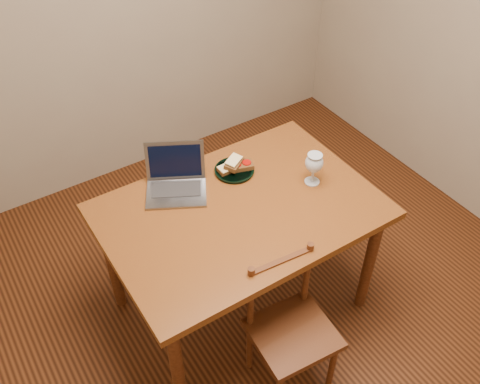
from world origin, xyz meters
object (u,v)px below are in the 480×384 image
table (240,221)px  plate (234,171)px  milk_glass (314,169)px  laptop (176,178)px  chair (291,324)px

table → plate: bearing=63.7°
plate → table: bearing=-116.3°
milk_glass → plate: bearing=135.7°
table → plate: 0.29m
laptop → milk_glass: bearing=-1.5°
milk_glass → laptop: bearing=150.0°
chair → laptop: 0.89m
chair → plate: 0.82m
plate → milk_glass: bearing=-44.3°
chair → laptop: (-0.14, 0.80, 0.37)m
table → laptop: size_ratio=3.39×
table → milk_glass: size_ratio=7.38×
chair → laptop: laptop is taller
chair → plate: plate is taller
table → chair: chair is taller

